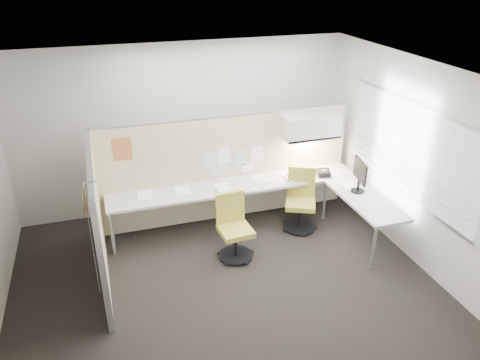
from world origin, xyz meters
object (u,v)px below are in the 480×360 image
object	(u,v)px
monitor	(360,174)
phone	(323,173)
desk	(259,193)
chair_left	(234,229)
chair_right	(300,201)

from	to	relation	value
monitor	phone	size ratio (longest dim) A/B	2.05
desk	monitor	distance (m)	1.57
chair_left	monitor	distance (m)	2.06
phone	chair_left	bearing A→B (deg)	-144.23
chair_left	monitor	world-z (taller)	monitor
monitor	phone	bearing A→B (deg)	31.26
chair_left	phone	xyz separation A→B (m)	(1.73, 0.68, 0.34)
monitor	phone	world-z (taller)	monitor
phone	desk	bearing A→B (deg)	-164.36
desk	chair_right	bearing A→B (deg)	-18.34
chair_right	phone	xyz separation A→B (m)	(0.49, 0.23, 0.33)
desk	chair_left	xyz separation A→B (m)	(-0.61, -0.65, -0.16)
chair_right	monitor	bearing A→B (deg)	-5.90
chair_left	chair_right	size ratio (longest dim) A/B	0.97
chair_right	phone	distance (m)	0.63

